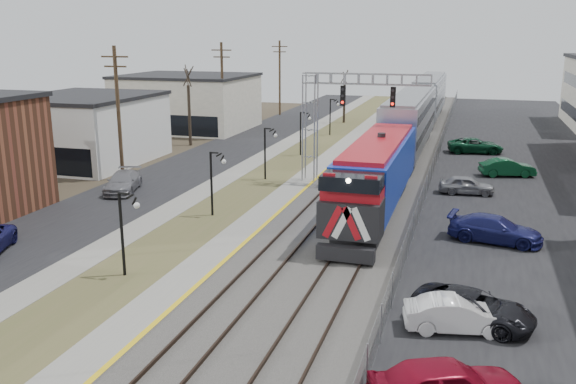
% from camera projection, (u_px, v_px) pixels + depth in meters
% --- Properties ---
extents(ground, '(160.00, 160.00, 0.00)m').
position_uv_depth(ground, '(101.00, 382.00, 19.49)').
color(ground, '#473D2D').
rests_on(ground, ground).
extents(street_west, '(7.00, 120.00, 0.04)m').
position_uv_depth(street_west, '(212.00, 157.00, 55.14)').
color(street_west, black).
rests_on(street_west, ground).
extents(sidewalk, '(2.00, 120.00, 0.08)m').
position_uv_depth(sidewalk, '(259.00, 160.00, 53.88)').
color(sidewalk, gray).
rests_on(sidewalk, ground).
extents(grass_median, '(4.00, 120.00, 0.06)m').
position_uv_depth(grass_median, '(291.00, 162.00, 53.04)').
color(grass_median, '#4F512B').
rests_on(grass_median, ground).
extents(platform, '(2.00, 120.00, 0.24)m').
position_uv_depth(platform, '(325.00, 163.00, 52.18)').
color(platform, gray).
rests_on(platform, ground).
extents(ballast_bed, '(8.00, 120.00, 0.20)m').
position_uv_depth(ballast_bed, '(383.00, 166.00, 50.79)').
color(ballast_bed, '#595651').
rests_on(ballast_bed, ground).
extents(parking_lot, '(16.00, 120.00, 0.04)m').
position_uv_depth(parking_lot, '(537.00, 177.00, 47.46)').
color(parking_lot, black).
rests_on(parking_lot, ground).
extents(platform_edge, '(0.24, 120.00, 0.01)m').
position_uv_depth(platform_edge, '(335.00, 162.00, 51.90)').
color(platform_edge, gold).
rests_on(platform_edge, platform).
extents(track_near, '(1.58, 120.00, 0.15)m').
position_uv_depth(track_near, '(359.00, 163.00, 51.30)').
color(track_near, '#2D2119').
rests_on(track_near, ballast_bed).
extents(track_far, '(1.58, 120.00, 0.15)m').
position_uv_depth(track_far, '(401.00, 165.00, 50.33)').
color(track_far, '#2D2119').
rests_on(track_far, ballast_bed).
extents(train, '(3.00, 63.05, 5.33)m').
position_uv_depth(train, '(414.00, 119.00, 58.82)').
color(train, '#1635B8').
rests_on(train, ground).
extents(signal_gantry, '(9.00, 1.07, 8.15)m').
position_uv_depth(signal_gantry, '(333.00, 109.00, 43.69)').
color(signal_gantry, gray).
rests_on(signal_gantry, ground).
extents(lampposts, '(0.14, 62.14, 4.00)m').
position_uv_depth(lampposts, '(213.00, 183.00, 37.05)').
color(lampposts, black).
rests_on(lampposts, ground).
extents(utility_poles, '(0.28, 80.28, 10.00)m').
position_uv_depth(utility_poles, '(119.00, 114.00, 45.45)').
color(utility_poles, '#4C3823').
rests_on(utility_poles, ground).
extents(fence, '(0.04, 120.00, 1.60)m').
position_uv_depth(fence, '(435.00, 161.00, 49.44)').
color(fence, gray).
rests_on(fence, ground).
extents(buildings_west, '(14.00, 67.00, 7.00)m').
position_uv_depth(buildings_west, '(41.00, 138.00, 47.03)').
color(buildings_west, beige).
rests_on(buildings_west, ground).
extents(bare_trees, '(12.30, 42.30, 5.95)m').
position_uv_depth(bare_trees, '(216.00, 121.00, 58.41)').
color(bare_trees, '#382D23').
rests_on(bare_trees, ground).
extents(car_lot_b, '(4.10, 2.12, 1.29)m').
position_uv_depth(car_lot_b, '(457.00, 316.00, 22.65)').
color(car_lot_b, white).
rests_on(car_lot_b, ground).
extents(car_lot_c, '(5.00, 3.29, 1.28)m').
position_uv_depth(car_lot_c, '(473.00, 309.00, 23.23)').
color(car_lot_c, black).
rests_on(car_lot_c, ground).
extents(car_lot_d, '(5.12, 2.76, 1.41)m').
position_uv_depth(car_lot_d, '(495.00, 230.00, 32.38)').
color(car_lot_d, navy).
rests_on(car_lot_d, ground).
extents(car_lot_e, '(3.87, 1.84, 1.28)m').
position_uv_depth(car_lot_e, '(467.00, 185.00, 42.16)').
color(car_lot_e, gray).
rests_on(car_lot_e, ground).
extents(car_lot_f, '(4.41, 2.44, 1.38)m').
position_uv_depth(car_lot_f, '(507.00, 168.00, 47.41)').
color(car_lot_f, '#0D4424').
rests_on(car_lot_f, ground).
extents(car_street_b, '(3.28, 5.12, 1.38)m').
position_uv_depth(car_street_b, '(123.00, 182.00, 42.81)').
color(car_street_b, gray).
rests_on(car_street_b, ground).
extents(car_lot_g, '(5.34, 3.16, 1.39)m').
position_uv_depth(car_lot_g, '(475.00, 146.00, 56.74)').
color(car_lot_g, '#0C3F25').
rests_on(car_lot_g, ground).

